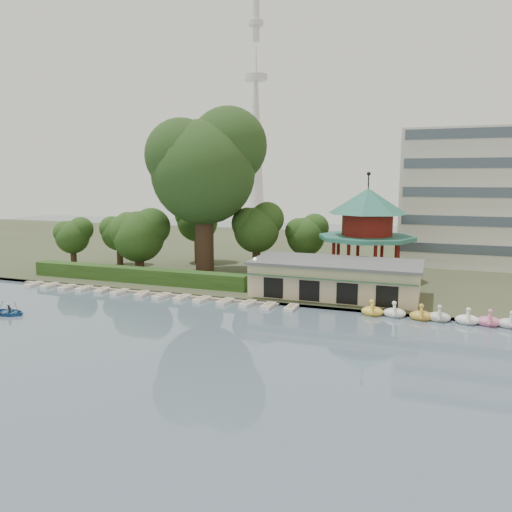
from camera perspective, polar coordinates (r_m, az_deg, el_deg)
The scene contains 14 objects.
ground_plane at distance 40.49m, azimuth -11.59°, elevation -10.68°, with size 220.00×220.00×0.00m, color slate.
shore at distance 87.78m, azimuth 6.32°, elevation 0.27°, with size 220.00×70.00×0.40m, color #424930.
embankment at distance 55.27m, azimuth -2.21°, elevation -4.97°, with size 220.00×0.60×0.30m, color gray.
dock at distance 60.61m, azimuth -12.84°, elevation -3.96°, with size 34.00×1.60×0.24m, color gray.
boathouse at distance 56.42m, azimuth 9.06°, elevation -2.48°, with size 18.60×9.39×3.90m.
pavilion at distance 65.18m, azimuth 12.57°, elevation 3.51°, with size 12.40×12.40×13.50m.
broadcast_tower at distance 184.38m, azimuth 0.01°, elevation 15.44°, with size 8.00×8.00×96.00m.
hedge at distance 64.68m, azimuth -13.55°, elevation -2.10°, with size 30.00×2.00×1.80m, color #2A4C1B.
lamp_post at distance 55.62m, azimuth -0.13°, elevation -1.51°, with size 0.36×0.36×4.28m.
big_tree at distance 67.20m, azimuth -5.82°, elevation 10.43°, with size 15.12×14.09×22.35m.
small_trees at distance 72.06m, azimuth -7.90°, elevation 3.10°, with size 38.67×16.76×10.35m.
swan_boats at distance 50.66m, azimuth 21.38°, elevation -6.62°, with size 15.90×2.03×1.92m.
moored_rowboats at distance 58.46m, azimuth -11.96°, elevation -4.35°, with size 34.63×2.60×0.36m.
rowboat_with_passengers at distance 55.40m, azimuth -26.44°, elevation -5.50°, with size 5.18×3.79×2.01m.
Camera 1 is at (20.18, -32.38, 13.56)m, focal length 35.00 mm.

